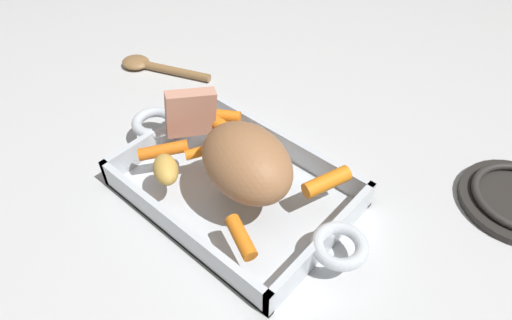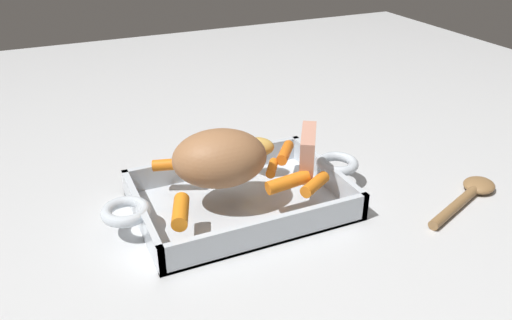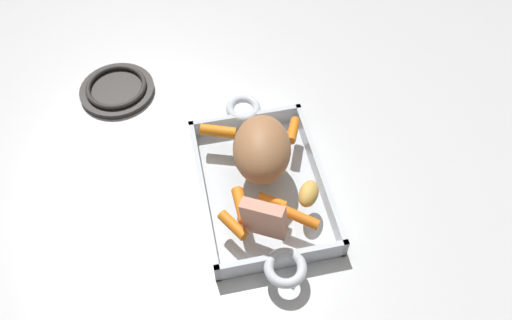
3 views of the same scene
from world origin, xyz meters
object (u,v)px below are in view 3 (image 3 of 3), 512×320
pork_roast (262,149)px  potato_near_roast (309,194)px  baby_carrot_northeast (233,225)px  baby_carrot_center_left (293,130)px  baby_carrot_short (299,217)px  baby_carrot_northwest (241,205)px  roast_slice_thin (264,219)px  roasting_dish (262,187)px  baby_carrot_southeast (218,131)px  stove_burner_rear (117,89)px  baby_carrot_southwest (272,201)px

pork_roast → potato_near_roast: 0.12m
baby_carrot_northeast → baby_carrot_center_left: 0.23m
baby_carrot_short → potato_near_roast: (0.04, -0.03, 0.01)m
potato_near_roast → pork_roast: bearing=34.4°
baby_carrot_northwest → pork_roast: bearing=-32.5°
roast_slice_thin → baby_carrot_short: (0.01, -0.06, -0.03)m
potato_near_roast → baby_carrot_northeast: bearing=102.2°
roasting_dish → baby_carrot_northeast: 0.12m
potato_near_roast → baby_carrot_center_left: bearing=-4.2°
baby_carrot_southeast → stove_burner_rear: baby_carrot_southeast is taller
roasting_dish → stove_burner_rear: (0.32, 0.25, -0.01)m
pork_roast → baby_carrot_center_left: pork_roast is taller
baby_carrot_center_left → potato_near_roast: 0.15m
baby_carrot_southwest → roasting_dish: bearing=5.4°
pork_roast → potato_near_roast: bearing=-145.6°
baby_carrot_center_left → stove_burner_rear: (0.23, 0.33, -0.05)m
baby_carrot_southwest → stove_burner_rear: baby_carrot_southwest is taller
baby_carrot_southeast → baby_carrot_short: 0.24m
baby_carrot_northeast → pork_roast: bearing=-32.0°
baby_carrot_center_left → baby_carrot_northwest: bearing=138.1°
baby_carrot_northwest → baby_carrot_northeast: size_ratio=1.16×
baby_carrot_northwest → baby_carrot_short: (-0.04, -0.09, -0.00)m
roasting_dish → baby_carrot_center_left: 0.13m
roast_slice_thin → baby_carrot_southeast: 0.23m
baby_carrot_northeast → baby_carrot_southeast: bearing=-2.6°
baby_carrot_northwest → baby_carrot_southeast: (0.17, 0.01, 0.00)m
roasting_dish → baby_carrot_northeast: size_ratio=7.31×
roasting_dish → baby_carrot_short: (-0.10, -0.04, 0.04)m
baby_carrot_southeast → baby_carrot_northeast: bearing=177.4°
baby_carrot_center_left → stove_burner_rear: 0.41m
baby_carrot_center_left → baby_carrot_short: same height
baby_carrot_southeast → baby_carrot_short: size_ratio=0.95×
baby_carrot_center_left → baby_carrot_northeast: bearing=140.0°
roasting_dish → roast_slice_thin: roast_slice_thin is taller
stove_burner_rear → potato_near_roast: bearing=-139.6°
potato_near_roast → stove_burner_rear: bearing=40.4°
pork_roast → baby_carrot_northeast: pork_roast is taller
baby_carrot_northeast → baby_carrot_southeast: size_ratio=0.86×
baby_carrot_southwest → baby_carrot_northeast: baby_carrot_northeast is taller
baby_carrot_northwest → baby_carrot_northeast: bearing=149.4°
baby_carrot_southwest → baby_carrot_short: bearing=-138.8°
roasting_dish → potato_near_roast: potato_near_roast is taller
roasting_dish → baby_carrot_southeast: bearing=28.3°
baby_carrot_short → potato_near_roast: potato_near_roast is taller
baby_carrot_southwest → baby_carrot_northwest: size_ratio=0.74×
pork_roast → roast_slice_thin: size_ratio=1.96×
roast_slice_thin → baby_carrot_northeast: bearing=74.1°
baby_carrot_short → roasting_dish: bearing=23.0°
baby_carrot_short → baby_carrot_northeast: bearing=86.1°
baby_carrot_northeast → stove_burner_rear: size_ratio=0.36×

